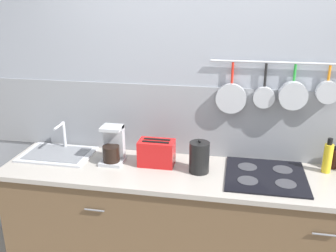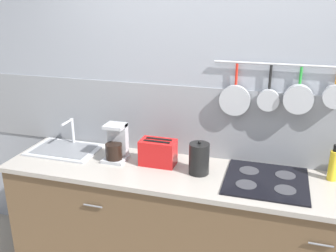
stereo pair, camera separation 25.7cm
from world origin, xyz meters
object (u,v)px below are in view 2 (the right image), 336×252
at_px(bottle_dish_soap, 333,165).
at_px(coffee_maker, 116,145).
at_px(toaster, 158,152).
at_px(kettle, 199,159).

bearing_deg(bottle_dish_soap, coffee_maker, -175.88).
bearing_deg(coffee_maker, toaster, 0.77).
bearing_deg(coffee_maker, kettle, -4.49).
distance_m(coffee_maker, kettle, 0.66).
relative_size(toaster, bottle_dish_soap, 1.08).
height_order(coffee_maker, kettle, coffee_maker).
relative_size(coffee_maker, bottle_dish_soap, 1.10).
xyz_separation_m(coffee_maker, toaster, (0.33, 0.00, -0.02)).
height_order(kettle, bottle_dish_soap, bottle_dish_soap).
relative_size(coffee_maker, toaster, 1.02).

